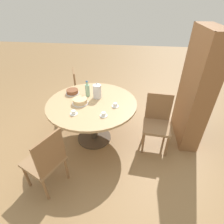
# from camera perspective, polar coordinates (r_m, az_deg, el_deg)

# --- Properties ---
(ground_plane) EXTENTS (14.00, 14.00, 0.00)m
(ground_plane) POSITION_cam_1_polar(r_m,az_deg,el_deg) (3.22, -5.73, -8.39)
(ground_plane) COLOR #937047
(dining_table) EXTENTS (1.42, 1.42, 0.76)m
(dining_table) POSITION_cam_1_polar(r_m,az_deg,el_deg) (2.84, -6.43, 0.83)
(dining_table) COLOR #473828
(dining_table) RESTS_ON ground_plane
(chair_a) EXTENTS (0.45, 0.45, 0.91)m
(chair_a) POSITION_cam_1_polar(r_m,az_deg,el_deg) (2.88, 14.49, -3.04)
(chair_a) COLOR olive
(chair_a) RESTS_ON ground_plane
(chair_b) EXTENTS (0.55, 0.55, 0.91)m
(chair_b) POSITION_cam_1_polar(r_m,az_deg,el_deg) (3.81, -9.78, 7.31)
(chair_b) COLOR olive
(chair_b) RESTS_ON ground_plane
(chair_c) EXTENTS (0.56, 0.56, 0.91)m
(chair_c) POSITION_cam_1_polar(r_m,az_deg,el_deg) (2.36, -20.76, -14.53)
(chair_c) COLOR olive
(chair_c) RESTS_ON ground_plane
(bookshelf) EXTENTS (0.88, 0.28, 1.83)m
(bookshelf) POSITION_cam_1_polar(r_m,az_deg,el_deg) (3.06, 25.08, 6.21)
(bookshelf) COLOR brown
(bookshelf) RESTS_ON ground_plane
(coffee_pot) EXTENTS (0.14, 0.14, 0.26)m
(coffee_pot) POSITION_cam_1_polar(r_m,az_deg,el_deg) (2.83, -4.88, 6.86)
(coffee_pot) COLOR silver
(coffee_pot) RESTS_ON dining_table
(water_bottle) EXTENTS (0.07, 0.07, 0.26)m
(water_bottle) POSITION_cam_1_polar(r_m,az_deg,el_deg) (2.91, -8.02, 7.13)
(water_bottle) COLOR #99C6A3
(water_bottle) RESTS_ON dining_table
(cake_main) EXTENTS (0.25, 0.25, 0.08)m
(cake_main) POSITION_cam_1_polar(r_m,az_deg,el_deg) (2.74, -10.34, 3.51)
(cake_main) COLOR silver
(cake_main) RESTS_ON dining_table
(cake_second) EXTENTS (0.23, 0.23, 0.07)m
(cake_second) POSITION_cam_1_polar(r_m,az_deg,el_deg) (3.05, -12.81, 6.46)
(cake_second) COLOR silver
(cake_second) RESTS_ON dining_table
(cup_a) EXTENTS (0.11, 0.11, 0.06)m
(cup_a) POSITION_cam_1_polar(r_m,az_deg,el_deg) (2.52, -12.40, -0.23)
(cup_a) COLOR white
(cup_a) RESTS_ON dining_table
(cup_b) EXTENTS (0.11, 0.11, 0.06)m
(cup_b) POSITION_cam_1_polar(r_m,az_deg,el_deg) (2.42, -2.77, -0.81)
(cup_b) COLOR white
(cup_b) RESTS_ON dining_table
(cup_c) EXTENTS (0.11, 0.11, 0.06)m
(cup_c) POSITION_cam_1_polar(r_m,az_deg,el_deg) (2.63, 1.06, 2.24)
(cup_c) COLOR white
(cup_c) RESTS_ON dining_table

